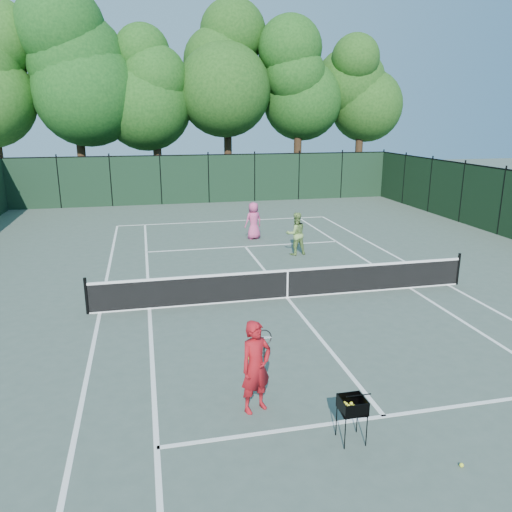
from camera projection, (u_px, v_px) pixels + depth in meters
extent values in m
plane|color=#455449|center=(287.00, 298.00, 15.18)|extent=(90.00, 90.00, 0.00)
cube|color=white|center=(100.00, 313.00, 14.02)|extent=(0.10, 23.77, 0.01)
cube|color=white|center=(448.00, 285.00, 16.35)|extent=(0.10, 23.77, 0.01)
cube|color=white|center=(149.00, 309.00, 14.31)|extent=(0.10, 23.77, 0.01)
cube|color=white|center=(410.00, 288.00, 16.06)|extent=(0.10, 23.77, 0.01)
cube|color=white|center=(224.00, 221.00, 26.35)|extent=(10.97, 0.10, 0.01)
cube|color=white|center=(384.00, 416.00, 9.17)|extent=(8.23, 0.10, 0.01)
cube|color=white|center=(245.00, 247.00, 21.20)|extent=(8.23, 0.10, 0.01)
cube|color=white|center=(287.00, 298.00, 15.18)|extent=(0.10, 12.80, 0.01)
cube|color=black|center=(287.00, 284.00, 15.06)|extent=(11.60, 0.03, 0.85)
cube|color=white|center=(288.00, 270.00, 14.95)|extent=(11.60, 0.05, 0.07)
cube|color=white|center=(287.00, 297.00, 15.18)|extent=(11.60, 0.05, 0.04)
cube|color=white|center=(287.00, 284.00, 15.06)|extent=(0.05, 0.04, 0.91)
cylinder|color=black|center=(86.00, 296.00, 13.81)|extent=(0.09, 0.09, 1.06)
cylinder|color=black|center=(458.00, 269.00, 16.27)|extent=(0.09, 0.09, 1.06)
cube|color=black|center=(209.00, 179.00, 31.69)|extent=(24.00, 0.05, 3.00)
cylinder|color=black|center=(0.00, 166.00, 32.02)|extent=(0.56, 0.56, 4.50)
cylinder|color=black|center=(82.00, 162.00, 33.51)|extent=(0.56, 0.56, 4.80)
ellipsoid|color=#124114|center=(73.00, 62.00, 31.81)|extent=(6.80, 6.80, 10.54)
cylinder|color=black|center=(158.00, 164.00, 34.45)|extent=(0.56, 0.56, 4.30)
ellipsoid|color=#164413|center=(154.00, 79.00, 32.95)|extent=(6.00, 6.00, 9.30)
cylinder|color=black|center=(228.00, 158.00, 35.89)|extent=(0.56, 0.56, 5.00)
ellipsoid|color=#174112|center=(227.00, 61.00, 34.13)|extent=(7.00, 7.00, 10.85)
cylinder|color=black|center=(297.00, 160.00, 36.34)|extent=(0.56, 0.56, 4.60)
ellipsoid|color=#144313|center=(299.00, 75.00, 34.77)|extent=(6.20, 6.20, 9.61)
cylinder|color=black|center=(358.00, 159.00, 37.90)|extent=(0.56, 0.56, 4.40)
ellipsoid|color=#194313|center=(362.00, 83.00, 36.41)|extent=(5.80, 5.80, 8.99)
imported|color=#A11219|center=(256.00, 367.00, 9.16)|extent=(0.76, 0.65, 1.78)
cylinder|color=black|center=(264.00, 350.00, 9.67)|extent=(0.03, 0.03, 0.30)
torus|color=black|center=(264.00, 337.00, 9.60)|extent=(0.30, 0.10, 0.30)
imported|color=#CD487E|center=(254.00, 221.00, 22.35)|extent=(0.94, 0.75, 1.66)
imported|color=#7EA452|center=(296.00, 234.00, 19.76)|extent=(0.89, 0.73, 1.70)
cylinder|color=black|center=(345.00, 434.00, 8.20)|extent=(0.02, 0.02, 0.57)
cylinder|color=black|center=(367.00, 431.00, 8.28)|extent=(0.02, 0.02, 0.57)
cylinder|color=black|center=(336.00, 421.00, 8.56)|extent=(0.02, 0.02, 0.57)
cylinder|color=black|center=(357.00, 418.00, 8.64)|extent=(0.02, 0.02, 0.57)
cube|color=black|center=(352.00, 405.00, 8.31)|extent=(0.45, 0.45, 0.24)
sphere|color=yellow|center=(352.00, 408.00, 8.33)|extent=(0.06, 0.06, 0.06)
sphere|color=yellow|center=(352.00, 408.00, 8.33)|extent=(0.06, 0.06, 0.06)
sphere|color=yellow|center=(352.00, 408.00, 8.33)|extent=(0.06, 0.06, 0.06)
sphere|color=yellow|center=(352.00, 408.00, 8.33)|extent=(0.06, 0.06, 0.06)
sphere|color=yellow|center=(352.00, 408.00, 8.33)|extent=(0.06, 0.06, 0.06)
sphere|color=yellow|center=(352.00, 408.00, 8.33)|extent=(0.06, 0.06, 0.06)
sphere|color=yellow|center=(352.00, 408.00, 8.33)|extent=(0.06, 0.06, 0.06)
sphere|color=yellow|center=(352.00, 408.00, 8.33)|extent=(0.06, 0.06, 0.06)
sphere|color=yellow|center=(352.00, 408.00, 8.33)|extent=(0.06, 0.06, 0.06)
sphere|color=yellow|center=(352.00, 408.00, 8.33)|extent=(0.06, 0.06, 0.06)
sphere|color=yellow|center=(352.00, 408.00, 8.33)|extent=(0.06, 0.06, 0.06)
sphere|color=yellow|center=(352.00, 408.00, 8.33)|extent=(0.06, 0.06, 0.06)
sphere|color=yellow|center=(352.00, 408.00, 8.33)|extent=(0.06, 0.06, 0.06)
sphere|color=yellow|center=(352.00, 408.00, 8.33)|extent=(0.06, 0.06, 0.06)
sphere|color=#E1F231|center=(461.00, 465.00, 7.84)|extent=(0.07, 0.07, 0.07)
sphere|color=#B7CC29|center=(249.00, 358.00, 11.32)|extent=(0.07, 0.07, 0.07)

